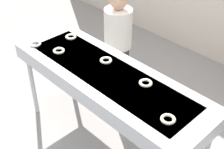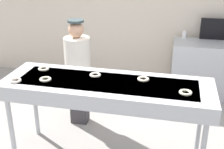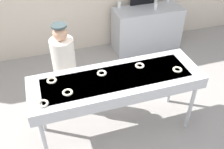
# 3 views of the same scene
# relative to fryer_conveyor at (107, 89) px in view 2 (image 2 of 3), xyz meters

# --- Properties ---
(back_wall) EXTENTS (8.00, 0.12, 2.89)m
(back_wall) POSITION_rel_fryer_conveyor_xyz_m (0.00, 2.54, 0.51)
(back_wall) COLOR beige
(back_wall) RESTS_ON ground
(fryer_conveyor) EXTENTS (2.33, 0.76, 1.03)m
(fryer_conveyor) POSITION_rel_fryer_conveyor_xyz_m (0.00, 0.00, 0.00)
(fryer_conveyor) COLOR #B7BABF
(fryer_conveyor) RESTS_ON ground
(sugar_donut_0) EXTENTS (0.15, 0.15, 0.03)m
(sugar_donut_0) POSITION_rel_fryer_conveyor_xyz_m (-0.17, 0.13, 0.10)
(sugar_donut_0) COLOR white
(sugar_donut_0) RESTS_ON fryer_conveyor
(sugar_donut_1) EXTENTS (0.18, 0.18, 0.03)m
(sugar_donut_1) POSITION_rel_fryer_conveyor_xyz_m (0.39, 0.13, 0.10)
(sugar_donut_1) COLOR #F8EACB
(sugar_donut_1) RESTS_ON fryer_conveyor
(sugar_donut_2) EXTENTS (0.19, 0.19, 0.03)m
(sugar_donut_2) POSITION_rel_fryer_conveyor_xyz_m (-0.67, -0.11, 0.10)
(sugar_donut_2) COLOR #F3F2CC
(sugar_donut_2) RESTS_ON fryer_conveyor
(sugar_donut_3) EXTENTS (0.17, 0.17, 0.03)m
(sugar_donut_3) POSITION_rel_fryer_conveyor_xyz_m (-0.98, -0.22, 0.10)
(sugar_donut_3) COLOR #F0E0CC
(sugar_donut_3) RESTS_ON fryer_conveyor
(sugar_donut_4) EXTENTS (0.14, 0.14, 0.03)m
(sugar_donut_4) POSITION_rel_fryer_conveyor_xyz_m (0.85, -0.11, 0.10)
(sugar_donut_4) COLOR #F2EEC5
(sugar_donut_4) RESTS_ON fryer_conveyor
(sugar_donut_5) EXTENTS (0.13, 0.13, 0.03)m
(sugar_donut_5) POSITION_rel_fryer_conveyor_xyz_m (-0.83, 0.18, 0.10)
(sugar_donut_5) COLOR #FBF3CE
(sugar_donut_5) RESTS_ON fryer_conveyor
(worker_baker) EXTENTS (0.35, 0.35, 1.53)m
(worker_baker) POSITION_rel_fryer_conveyor_xyz_m (-0.60, 0.74, -0.07)
(worker_baker) COLOR #3A373C
(worker_baker) RESTS_ON ground
(prep_counter) EXTENTS (1.48, 0.61, 0.94)m
(prep_counter) POSITION_rel_fryer_conveyor_xyz_m (1.41, 2.09, -0.47)
(prep_counter) COLOR #B7BABF
(prep_counter) RESTS_ON ground
(paper_cup_1) EXTENTS (0.07, 0.07, 0.12)m
(paper_cup_1) POSITION_rel_fryer_conveyor_xyz_m (0.84, 2.33, 0.07)
(paper_cup_1) COLOR white
(paper_cup_1) RESTS_ON prep_counter
(menu_display) EXTENTS (0.63, 0.04, 0.36)m
(menu_display) POSITION_rel_fryer_conveyor_xyz_m (1.41, 2.35, 0.19)
(menu_display) COLOR black
(menu_display) RESTS_ON prep_counter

